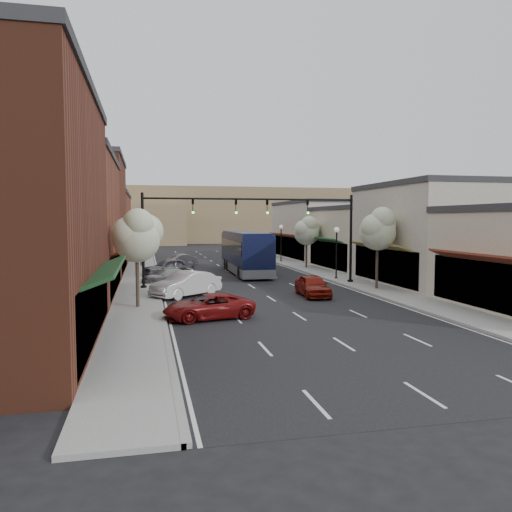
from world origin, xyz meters
TOP-DOWN VIEW (x-y plane):
  - ground at (0.00, 0.00)m, footprint 160.00×160.00m
  - sidewalk_left at (-8.40, 18.50)m, footprint 2.80×73.00m
  - sidewalk_right at (8.40, 18.50)m, footprint 2.80×73.00m
  - curb_left at (-7.00, 18.50)m, footprint 0.25×73.00m
  - curb_right at (7.00, 18.50)m, footprint 0.25×73.00m
  - bldg_left_midnear at (-14.23, 6.00)m, footprint 10.14×14.10m
  - bldg_left_midfar at (-14.24, 20.00)m, footprint 10.14×14.10m
  - bldg_left_far at (-14.22, 36.00)m, footprint 10.14×18.10m
  - bldg_right_midnear at (13.72, 6.00)m, footprint 9.14×12.10m
  - bldg_right_midfar at (13.70, 18.00)m, footprint 9.14×12.10m
  - bldg_right_far at (13.71, 32.00)m, footprint 9.14×16.10m
  - hill_far at (0.00, 90.00)m, footprint 120.00×30.00m
  - hill_near at (-25.00, 78.00)m, footprint 50.00×20.00m
  - signal_mast_right at (5.62, 8.00)m, footprint 8.22×0.46m
  - signal_mast_left at (-5.62, 8.00)m, footprint 8.22×0.46m
  - tree_right_near at (8.35, 3.94)m, footprint 2.85×2.65m
  - tree_right_far at (8.35, 19.94)m, footprint 2.85×2.65m
  - tree_left_near at (-8.25, -0.06)m, footprint 2.85×2.65m
  - tree_left_far at (-8.25, 25.94)m, footprint 2.85×2.65m
  - lamp_post_near at (7.80, 10.50)m, footprint 0.44×0.44m
  - lamp_post_far at (7.80, 28.00)m, footprint 0.44×0.44m
  - coach_bus at (1.31, 17.07)m, footprint 3.04×12.88m
  - red_hatchback at (2.91, 2.32)m, footprint 1.92×4.30m
  - parked_car_a at (-4.73, -3.66)m, footprint 4.98×3.04m
  - parked_car_b at (-5.25, 4.07)m, footprint 5.03×4.45m
  - parked_car_c at (-6.20, 11.22)m, footprint 4.26×2.35m
  - parked_car_d at (-5.85, 16.68)m, footprint 4.98×3.40m
  - parked_car_e at (-4.20, 26.45)m, footprint 4.04×2.90m

SIDE VIEW (x-z plane):
  - ground at x=0.00m, z-range 0.00..0.00m
  - curb_left at x=-7.00m, z-range -0.01..0.16m
  - curb_right at x=7.00m, z-range -0.01..0.16m
  - sidewalk_left at x=-8.40m, z-range 0.00..0.15m
  - sidewalk_right at x=8.40m, z-range 0.00..0.15m
  - parked_car_c at x=-6.20m, z-range 0.00..1.17m
  - parked_car_e at x=-4.20m, z-range 0.00..1.26m
  - parked_car_a at x=-4.73m, z-range 0.00..1.29m
  - red_hatchback at x=2.91m, z-range 0.00..1.44m
  - parked_car_d at x=-5.85m, z-range 0.00..1.57m
  - parked_car_b at x=-5.25m, z-range 0.00..1.65m
  - coach_bus at x=1.31m, z-range 0.07..3.99m
  - lamp_post_near at x=7.80m, z-range 0.79..5.23m
  - lamp_post_far at x=7.80m, z-range 0.79..5.23m
  - bldg_right_midfar at x=13.70m, z-range -0.03..6.37m
  - bldg_right_far at x=13.71m, z-range -0.04..7.36m
  - bldg_right_midnear at x=13.72m, z-range -0.04..7.86m
  - tree_right_far at x=8.35m, z-range 1.28..6.70m
  - hill_near at x=-25.00m, z-range 0.00..8.00m
  - bldg_left_far at x=-14.22m, z-range -0.04..8.36m
  - tree_left_near at x=-8.25m, z-range 1.38..7.07m
  - tree_right_near at x=8.35m, z-range 1.47..7.43m
  - tree_left_far at x=-8.25m, z-range 1.54..7.67m
  - signal_mast_right at x=5.62m, z-range 1.12..8.12m
  - signal_mast_left at x=-5.62m, z-range 1.12..8.12m
  - bldg_left_midnear at x=-14.23m, z-range -0.04..9.36m
  - bldg_left_midfar at x=-14.24m, z-range -0.05..10.85m
  - hill_far at x=0.00m, z-range 0.00..12.00m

